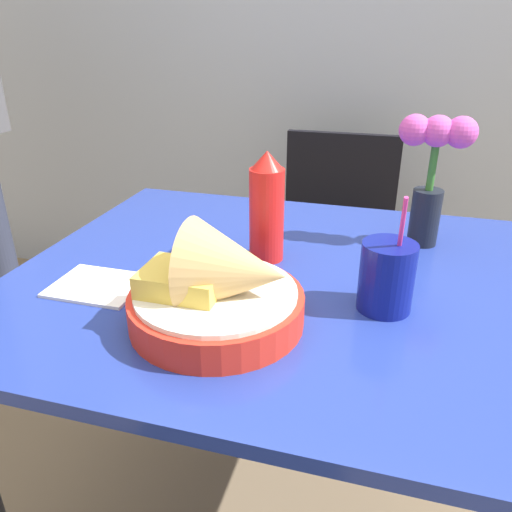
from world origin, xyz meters
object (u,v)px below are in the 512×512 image
at_px(food_basket, 223,290).
at_px(drink_cup, 386,279).
at_px(flower_vase, 433,166).
at_px(chair_far_window, 335,231).
at_px(ketchup_bottle, 267,208).

height_order(food_basket, drink_cup, drink_cup).
bearing_deg(food_basket, flower_vase, 53.76).
xyz_separation_m(chair_far_window, food_basket, (-0.06, -1.03, 0.30)).
height_order(ketchup_bottle, flower_vase, flower_vase).
distance_m(chair_far_window, flower_vase, 0.77).
height_order(food_basket, ketchup_bottle, ketchup_bottle).
xyz_separation_m(chair_far_window, drink_cup, (0.19, -0.91, 0.29)).
distance_m(chair_far_window, food_basket, 1.07).
bearing_deg(flower_vase, food_basket, -126.24).
relative_size(food_basket, drink_cup, 1.34).
relative_size(ketchup_bottle, flower_vase, 0.81).
bearing_deg(flower_vase, drink_cup, -102.33).
xyz_separation_m(drink_cup, flower_vase, (0.07, 0.31, 0.12)).
bearing_deg(ketchup_bottle, flower_vase, 28.44).
bearing_deg(drink_cup, ketchup_bottle, 150.19).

